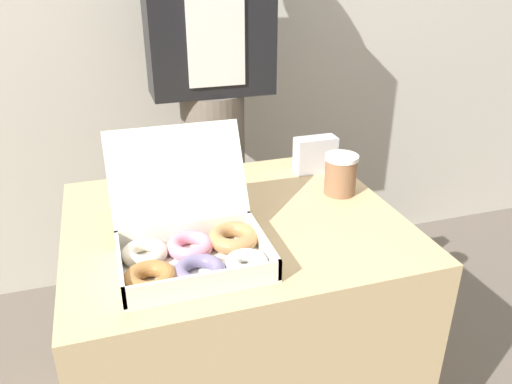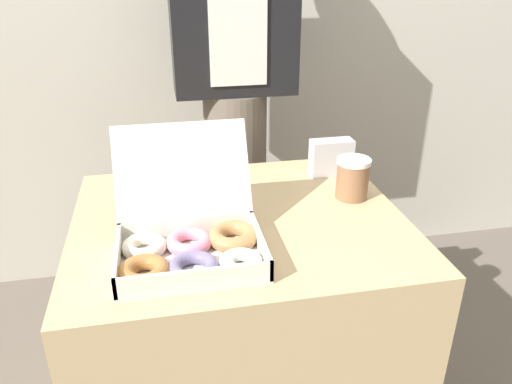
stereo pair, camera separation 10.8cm
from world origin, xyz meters
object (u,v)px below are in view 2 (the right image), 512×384
napkin_holder (331,157)px  person_customer (235,90)px  donut_box (190,243)px  coffee_cup (353,178)px

napkin_holder → person_customer: bearing=121.3°
donut_box → napkin_holder: size_ratio=2.77×
donut_box → napkin_holder: donut_box is taller
coffee_cup → person_customer: bearing=113.3°
coffee_cup → donut_box: bearing=-154.7°
donut_box → napkin_holder: bearing=40.1°
napkin_holder → person_customer: person_customer is taller
donut_box → person_customer: person_customer is taller
coffee_cup → napkin_holder: coffee_cup is taller
coffee_cup → person_customer: (-0.24, 0.55, 0.12)m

